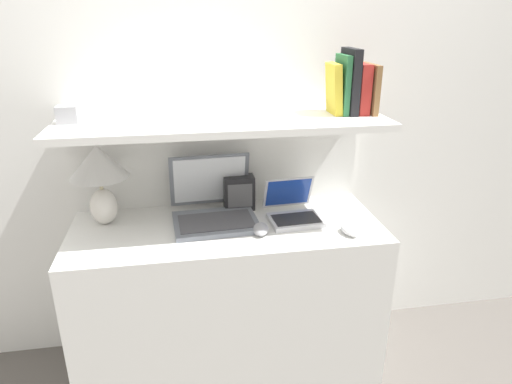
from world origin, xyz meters
TOP-DOWN VIEW (x-y plane):
  - wall_back at (0.00, 0.58)m, footprint 6.00×0.05m
  - desk at (0.00, 0.26)m, footprint 1.27×0.51m
  - back_riser at (0.00, 0.53)m, footprint 1.27×0.04m
  - shelf at (0.00, 0.32)m, footprint 1.27×0.46m
  - table_lamp at (-0.49, 0.37)m, footprint 0.23×0.23m
  - laptop_large at (-0.05, 0.33)m, footprint 0.36×0.35m
  - laptop_small at (0.28, 0.28)m, footprint 0.23×0.24m
  - computer_mouse at (0.13, 0.17)m, footprint 0.08×0.12m
  - second_mouse at (0.47, 0.10)m, footprint 0.08×0.11m
  - router_box at (0.07, 0.43)m, footprint 0.13×0.08m
  - book_brown at (0.60, 0.32)m, footprint 0.02×0.17m
  - book_red at (0.56, 0.32)m, footprint 0.04×0.14m
  - book_black at (0.51, 0.32)m, footprint 0.03×0.16m
  - book_green at (0.48, 0.32)m, footprint 0.02×0.14m
  - book_yellow at (0.45, 0.32)m, footprint 0.05×0.12m
  - shelf_gadget at (-0.57, 0.32)m, footprint 0.08×0.06m

SIDE VIEW (x-z plane):
  - desk at x=0.00m, z-range 0.00..0.74m
  - back_riser at x=0.00m, z-range 0.00..1.15m
  - computer_mouse at x=0.13m, z-range 0.74..0.77m
  - second_mouse at x=0.47m, z-range 0.74..0.77m
  - laptop_small at x=0.28m, z-range 0.69..0.86m
  - laptop_large at x=-0.05m, z-range 0.66..0.92m
  - router_box at x=0.07m, z-range 0.74..0.89m
  - table_lamp at x=-0.49m, z-range 0.80..1.14m
  - shelf at x=0.00m, z-range 1.15..1.18m
  - wall_back at x=0.00m, z-range 0.00..2.40m
  - shelf_gadget at x=-0.57m, z-range 1.18..1.24m
  - book_brown at x=0.60m, z-range 1.18..1.37m
  - book_red at x=0.56m, z-range 1.18..1.37m
  - book_yellow at x=0.45m, z-range 1.18..1.38m
  - book_green at x=0.48m, z-range 1.18..1.41m
  - book_black at x=0.51m, z-range 1.18..1.43m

